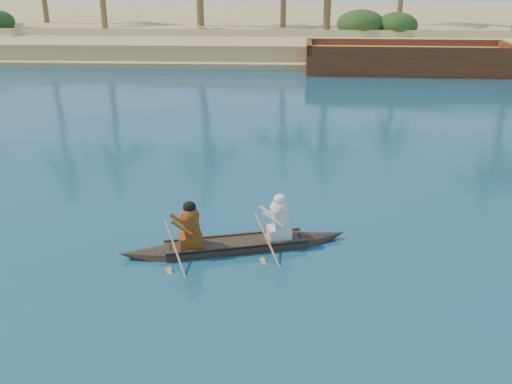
# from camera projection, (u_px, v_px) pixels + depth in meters

# --- Properties ---
(ground) EXTENTS (160.00, 160.00, 0.00)m
(ground) POSITION_uv_depth(u_px,v_px,m) (221.00, 225.00, 13.67)
(ground) COLOR #0C274E
(ground) RESTS_ON ground
(sandy_embankment) EXTENTS (150.00, 51.00, 1.50)m
(sandy_embankment) POSITION_uv_depth(u_px,v_px,m) (270.00, 23.00, 57.04)
(sandy_embankment) COLOR tan
(sandy_embankment) RESTS_ON ground
(shrub_cluster) EXTENTS (100.00, 6.00, 2.40)m
(shrub_cluster) POSITION_uv_depth(u_px,v_px,m) (265.00, 33.00, 42.50)
(shrub_cluster) COLOR #1E3513
(shrub_cluster) RESTS_ON ground
(canoe) EXTENTS (5.04, 1.93, 1.39)m
(canoe) POSITION_uv_depth(u_px,v_px,m) (236.00, 238.00, 12.43)
(canoe) COLOR #34271C
(canoe) RESTS_ON ground
(barge_mid) EXTENTS (11.92, 4.24, 1.97)m
(barge_mid) POSITION_uv_depth(u_px,v_px,m) (407.00, 60.00, 33.48)
(barge_mid) COLOR brown
(barge_mid) RESTS_ON ground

